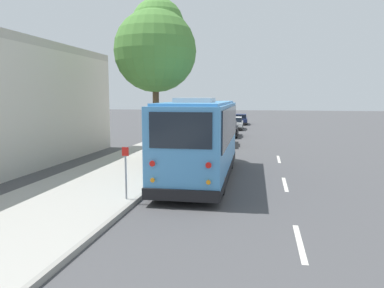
% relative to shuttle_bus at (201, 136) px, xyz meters
% --- Properties ---
extents(ground_plane, '(160.00, 160.00, 0.00)m').
position_rel_shuttle_bus_xyz_m(ground_plane, '(-0.47, -0.30, -1.79)').
color(ground_plane, '#474749').
extents(sidewalk_slab, '(80.00, 4.49, 0.15)m').
position_rel_shuttle_bus_xyz_m(sidewalk_slab, '(-0.47, 3.79, -1.72)').
color(sidewalk_slab, '#A3A099').
rests_on(sidewalk_slab, ground).
extents(curb_strip, '(80.00, 0.14, 0.15)m').
position_rel_shuttle_bus_xyz_m(curb_strip, '(-0.47, 1.48, -1.72)').
color(curb_strip, gray).
rests_on(curb_strip, ground).
extents(shuttle_bus, '(8.63, 2.78, 3.37)m').
position_rel_shuttle_bus_xyz_m(shuttle_bus, '(0.00, 0.00, 0.00)').
color(shuttle_bus, '#4C93D1').
rests_on(shuttle_bus, ground).
extents(parked_sedan_tan, '(4.35, 1.92, 1.33)m').
position_rel_shuttle_bus_xyz_m(parked_sedan_tan, '(11.25, 0.35, -1.17)').
color(parked_sedan_tan, tan).
rests_on(parked_sedan_tan, ground).
extents(parked_sedan_black, '(4.28, 1.80, 1.33)m').
position_rel_shuttle_bus_xyz_m(parked_sedan_black, '(17.03, 0.41, -1.17)').
color(parked_sedan_black, black).
rests_on(parked_sedan_black, ground).
extents(parked_sedan_white, '(4.27, 1.78, 1.28)m').
position_rel_shuttle_bus_xyz_m(parked_sedan_white, '(24.19, 0.34, -1.20)').
color(parked_sedan_white, silver).
rests_on(parked_sedan_white, ground).
extents(parked_sedan_navy, '(4.39, 1.89, 1.26)m').
position_rel_shuttle_bus_xyz_m(parked_sedan_navy, '(31.33, 0.22, -1.21)').
color(parked_sedan_navy, '#19234C').
rests_on(parked_sedan_navy, ground).
extents(street_tree, '(4.20, 4.20, 8.30)m').
position_rel_shuttle_bus_xyz_m(street_tree, '(3.88, 2.97, 4.21)').
color(street_tree, brown).
rests_on(street_tree, sidewalk_slab).
extents(sign_post_near, '(0.06, 0.22, 1.68)m').
position_rel_shuttle_bus_xyz_m(sign_post_near, '(-3.94, 1.76, -0.78)').
color(sign_post_near, gray).
rests_on(sign_post_near, sidewalk_slab).
extents(sign_post_far, '(0.06, 0.22, 1.61)m').
position_rel_shuttle_bus_xyz_m(sign_post_far, '(-1.90, 1.76, -0.81)').
color(sign_post_far, gray).
rests_on(sign_post_far, sidewalk_slab).
extents(lane_stripe_behind, '(2.40, 0.14, 0.01)m').
position_rel_shuttle_bus_xyz_m(lane_stripe_behind, '(-6.27, -3.40, -1.79)').
color(lane_stripe_behind, silver).
rests_on(lane_stripe_behind, ground).
extents(lane_stripe_mid, '(2.40, 0.14, 0.01)m').
position_rel_shuttle_bus_xyz_m(lane_stripe_mid, '(-0.27, -3.40, -1.79)').
color(lane_stripe_mid, silver).
rests_on(lane_stripe_mid, ground).
extents(lane_stripe_ahead, '(2.40, 0.14, 0.01)m').
position_rel_shuttle_bus_xyz_m(lane_stripe_ahead, '(5.73, -3.40, -1.79)').
color(lane_stripe_ahead, silver).
rests_on(lane_stripe_ahead, ground).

